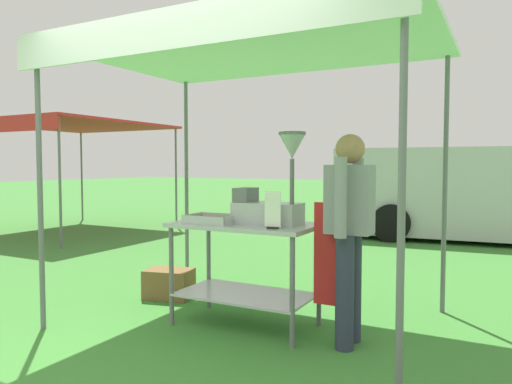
{
  "coord_description": "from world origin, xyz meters",
  "views": [
    {
      "loc": [
        2.02,
        -2.2,
        1.38
      ],
      "look_at": [
        0.06,
        1.54,
        1.14
      ],
      "focal_mm": 33.54,
      "sensor_mm": 36.0,
      "label": 1
    }
  ],
  "objects_px": {
    "stall_canopy": "(250,53)",
    "supply_crate": "(169,284)",
    "van_silver": "(496,192)",
    "donut_tray": "(211,220)",
    "menu_sign": "(273,212)",
    "neighbour_tent": "(70,127)",
    "vendor": "(348,228)",
    "donut_cart": "(245,251)",
    "donut_fryer": "(271,196)"
  },
  "relations": [
    {
      "from": "donut_tray",
      "to": "menu_sign",
      "type": "bearing_deg",
      "value": -8.44
    },
    {
      "from": "donut_tray",
      "to": "donut_fryer",
      "type": "xyz_separation_m",
      "value": [
        0.49,
        0.15,
        0.21
      ]
    },
    {
      "from": "donut_cart",
      "to": "stall_canopy",
      "type": "bearing_deg",
      "value": 90.0
    },
    {
      "from": "vendor",
      "to": "supply_crate",
      "type": "height_order",
      "value": "vendor"
    },
    {
      "from": "donut_tray",
      "to": "vendor",
      "type": "bearing_deg",
      "value": 4.96
    },
    {
      "from": "menu_sign",
      "to": "neighbour_tent",
      "type": "distance_m",
      "value": 7.43
    },
    {
      "from": "supply_crate",
      "to": "neighbour_tent",
      "type": "height_order",
      "value": "neighbour_tent"
    },
    {
      "from": "menu_sign",
      "to": "vendor",
      "type": "bearing_deg",
      "value": 19.64
    },
    {
      "from": "menu_sign",
      "to": "donut_fryer",
      "type": "bearing_deg",
      "value": 118.13
    },
    {
      "from": "stall_canopy",
      "to": "donut_fryer",
      "type": "bearing_deg",
      "value": -18.82
    },
    {
      "from": "menu_sign",
      "to": "neighbour_tent",
      "type": "relative_size",
      "value": 0.09
    },
    {
      "from": "donut_fryer",
      "to": "supply_crate",
      "type": "bearing_deg",
      "value": 165.35
    },
    {
      "from": "donut_cart",
      "to": "van_silver",
      "type": "relative_size",
      "value": 0.21
    },
    {
      "from": "supply_crate",
      "to": "donut_tray",
      "type": "bearing_deg",
      "value": -30.47
    },
    {
      "from": "donut_cart",
      "to": "donut_tray",
      "type": "bearing_deg",
      "value": -152.29
    },
    {
      "from": "donut_tray",
      "to": "donut_fryer",
      "type": "bearing_deg",
      "value": 16.91
    },
    {
      "from": "donut_fryer",
      "to": "neighbour_tent",
      "type": "relative_size",
      "value": 0.23
    },
    {
      "from": "vendor",
      "to": "neighbour_tent",
      "type": "xyz_separation_m",
      "value": [
        -6.92,
        3.44,
        1.27
      ]
    },
    {
      "from": "menu_sign",
      "to": "supply_crate",
      "type": "xyz_separation_m",
      "value": [
        -1.48,
        0.6,
        -0.86
      ]
    },
    {
      "from": "donut_tray",
      "to": "supply_crate",
      "type": "bearing_deg",
      "value": 149.53
    },
    {
      "from": "donut_tray",
      "to": "van_silver",
      "type": "relative_size",
      "value": 0.07
    },
    {
      "from": "vendor",
      "to": "neighbour_tent",
      "type": "distance_m",
      "value": 7.83
    },
    {
      "from": "menu_sign",
      "to": "donut_tray",
      "type": "bearing_deg",
      "value": 171.56
    },
    {
      "from": "donut_cart",
      "to": "neighbour_tent",
      "type": "xyz_separation_m",
      "value": [
        -6.01,
        3.41,
        1.52
      ]
    },
    {
      "from": "stall_canopy",
      "to": "van_silver",
      "type": "xyz_separation_m",
      "value": [
        1.8,
        6.13,
        -1.45
      ]
    },
    {
      "from": "donut_tray",
      "to": "neighbour_tent",
      "type": "height_order",
      "value": "neighbour_tent"
    },
    {
      "from": "stall_canopy",
      "to": "donut_tray",
      "type": "height_order",
      "value": "stall_canopy"
    },
    {
      "from": "stall_canopy",
      "to": "supply_crate",
      "type": "distance_m",
      "value": 2.46
    },
    {
      "from": "van_silver",
      "to": "supply_crate",
      "type": "bearing_deg",
      "value": -116.44
    },
    {
      "from": "stall_canopy",
      "to": "neighbour_tent",
      "type": "distance_m",
      "value": 6.86
    },
    {
      "from": "menu_sign",
      "to": "neighbour_tent",
      "type": "bearing_deg",
      "value": 150.33
    },
    {
      "from": "stall_canopy",
      "to": "donut_tray",
      "type": "xyz_separation_m",
      "value": [
        -0.25,
        -0.23,
        -1.43
      ]
    },
    {
      "from": "donut_tray",
      "to": "neighbour_tent",
      "type": "bearing_deg",
      "value": 148.39
    },
    {
      "from": "supply_crate",
      "to": "vendor",
      "type": "bearing_deg",
      "value": -11.22
    },
    {
      "from": "donut_fryer",
      "to": "supply_crate",
      "type": "distance_m",
      "value": 1.7
    },
    {
      "from": "van_silver",
      "to": "donut_tray",
      "type": "bearing_deg",
      "value": -107.93
    },
    {
      "from": "stall_canopy",
      "to": "donut_cart",
      "type": "relative_size",
      "value": 2.54
    },
    {
      "from": "neighbour_tent",
      "to": "vendor",
      "type": "bearing_deg",
      "value": -26.42
    },
    {
      "from": "donut_tray",
      "to": "supply_crate",
      "type": "relative_size",
      "value": 0.79
    },
    {
      "from": "neighbour_tent",
      "to": "stall_canopy",
      "type": "bearing_deg",
      "value": -28.84
    },
    {
      "from": "vendor",
      "to": "van_silver",
      "type": "relative_size",
      "value": 0.28
    },
    {
      "from": "donut_tray",
      "to": "vendor",
      "type": "distance_m",
      "value": 1.17
    },
    {
      "from": "neighbour_tent",
      "to": "supply_crate",
      "type": "bearing_deg",
      "value": -31.81
    },
    {
      "from": "donut_tray",
      "to": "van_silver",
      "type": "xyz_separation_m",
      "value": [
        2.06,
        6.36,
        -0.03
      ]
    },
    {
      "from": "vendor",
      "to": "supply_crate",
      "type": "distance_m",
      "value": 2.2
    },
    {
      "from": "stall_canopy",
      "to": "donut_fryer",
      "type": "xyz_separation_m",
      "value": [
        0.24,
        -0.08,
        -1.21
      ]
    },
    {
      "from": "donut_cart",
      "to": "van_silver",
      "type": "distance_m",
      "value": 6.48
    },
    {
      "from": "stall_canopy",
      "to": "donut_fryer",
      "type": "height_order",
      "value": "stall_canopy"
    },
    {
      "from": "menu_sign",
      "to": "supply_crate",
      "type": "distance_m",
      "value": 1.81
    },
    {
      "from": "supply_crate",
      "to": "van_silver",
      "type": "distance_m",
      "value": 6.58
    }
  ]
}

